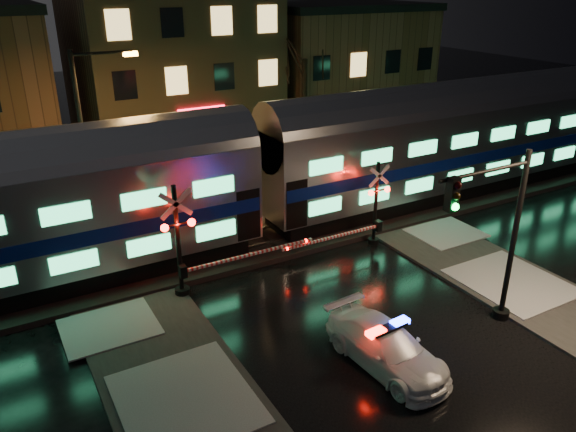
# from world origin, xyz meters

# --- Properties ---
(ground) EXTENTS (120.00, 120.00, 0.00)m
(ground) POSITION_xyz_m (0.00, 0.00, 0.00)
(ground) COLOR black
(ground) RESTS_ON ground
(ballast) EXTENTS (90.00, 4.20, 0.24)m
(ballast) POSITION_xyz_m (0.00, 5.00, 0.12)
(ballast) COLOR black
(ballast) RESTS_ON ground
(building_mid) EXTENTS (12.00, 11.00, 11.50)m
(building_mid) POSITION_xyz_m (2.00, 22.50, 5.75)
(building_mid) COLOR brown
(building_mid) RESTS_ON ground
(building_right) EXTENTS (12.00, 10.00, 8.50)m
(building_right) POSITION_xyz_m (15.00, 22.00, 4.25)
(building_right) COLOR brown
(building_right) RESTS_ON ground
(train) EXTENTS (51.00, 3.12, 5.92)m
(train) POSITION_xyz_m (-0.28, 5.00, 3.38)
(train) COLOR black
(train) RESTS_ON ballast
(police_car) EXTENTS (2.08, 4.47, 1.42)m
(police_car) POSITION_xyz_m (-0.68, -4.40, 0.64)
(police_car) COLOR white
(police_car) RESTS_ON ground
(crossing_signal_right) EXTENTS (5.31, 0.64, 3.76)m
(crossing_signal_right) POSITION_xyz_m (3.71, 2.30, 1.55)
(crossing_signal_right) COLOR black
(crossing_signal_right) RESTS_ON ground
(crossing_signal_left) EXTENTS (6.10, 0.67, 4.32)m
(crossing_signal_left) POSITION_xyz_m (-4.30, 2.31, 1.79)
(crossing_signal_left) COLOR black
(crossing_signal_left) RESTS_ON ground
(traffic_light) EXTENTS (3.87, 0.70, 5.98)m
(traffic_light) POSITION_xyz_m (3.44, -4.37, 3.18)
(traffic_light) COLOR black
(traffic_light) RESTS_ON ground
(streetlight) EXTENTS (2.73, 0.29, 8.16)m
(streetlight) POSITION_xyz_m (-6.01, 9.00, 4.70)
(streetlight) COLOR black
(streetlight) RESTS_ON ground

